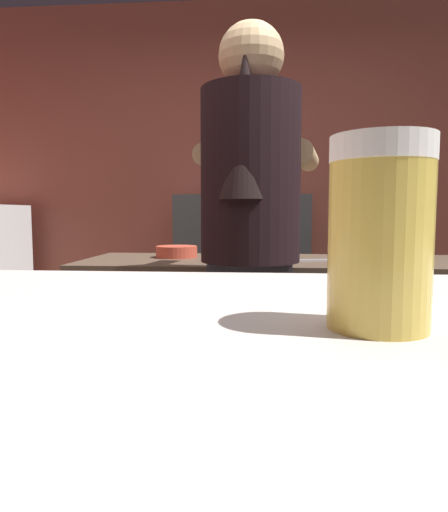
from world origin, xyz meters
The scene contains 10 objects.
wall_back centered at (0.00, 2.20, 1.35)m, with size 5.20×0.10×2.70m, color brown.
prep_counter centered at (0.35, 0.62, 0.45)m, with size 2.10×0.60×0.91m, color #4F3D30.
back_shelf centered at (-0.05, 1.92, 0.62)m, with size 0.96×0.36×1.24m, color #3A3D3E.
bartender centered at (0.05, 0.17, 1.01)m, with size 0.47×0.54×1.74m.
knife_block centered at (0.78, 0.68, 1.01)m, with size 0.10×0.08×0.28m.
mixing_bowl centered at (-0.30, 0.70, 0.93)m, with size 0.19×0.19×0.05m, color #CB4C37.
chefs_knife centered at (0.33, 0.57, 0.91)m, with size 0.24×0.03×0.01m, color silver.
pint_glass_far centered at (0.17, -1.08, 1.10)m, with size 0.07×0.07×0.13m.
bottle_olive_oil centered at (0.29, 1.97, 1.32)m, with size 0.06×0.06×0.20m.
bottle_hot_sauce centered at (-0.23, 1.90, 1.34)m, with size 0.07×0.07×0.25m.
Camera 1 is at (0.09, -1.41, 1.11)m, focal length 32.14 mm.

